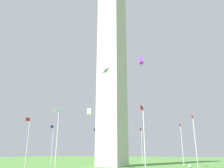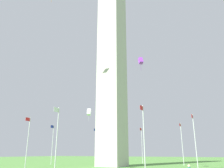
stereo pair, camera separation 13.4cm
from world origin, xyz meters
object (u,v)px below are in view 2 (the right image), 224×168
flagpole_sw (96,144)px  flagpole_w (52,143)px  flagpole_nw (28,140)px  flagpole_ne (144,135)px  kite_white_box (89,112)px  kite_purple_box (141,61)px  flagpole_e (195,138)px  obelisk_monument (112,60)px  flagpole_se (182,142)px  flagpole_s (142,144)px  flagpole_n (57,136)px

flagpole_sw → flagpole_w: (11.70, -4.84, 0.00)m
flagpole_sw → flagpole_nw: (23.39, -0.00, 0.00)m
flagpole_ne → kite_white_box: size_ratio=4.25×
kite_purple_box → flagpole_e: bearing=143.5°
obelisk_monument → flagpole_sw: 24.57m
flagpole_ne → flagpole_e: bearing=157.5°
flagpole_w → kite_purple_box: 30.93m
flagpole_sw → kite_purple_box: (20.05, 22.06, 12.78)m
obelisk_monument → kite_purple_box: (8.40, 10.37, -5.43)m
flagpole_se → kite_purple_box: (20.05, -1.33, 12.78)m
flagpole_nw → kite_white_box: 14.00m
flagpole_ne → flagpole_s: bearing=-157.5°
flagpole_e → flagpole_s: bearing=-135.0°
obelisk_monument → flagpole_w: obelisk_monument is taller
kite_white_box → kite_purple_box: 12.48m
flagpole_e → kite_white_box: 18.93m
flagpole_n → kite_white_box: size_ratio=4.25×
flagpole_w → kite_white_box: (10.86, 18.16, 4.24)m
obelisk_monument → flagpole_w: size_ratio=5.01×
flagpole_ne → flagpole_nw: (-0.00, -23.39, 0.00)m
flagpole_s → obelisk_monument: bearing=-0.0°
flagpole_e → kite_white_box: (10.86, -14.92, 4.24)m
flagpole_ne → flagpole_s: 30.56m
flagpole_n → flagpole_ne: same height
flagpole_w → flagpole_e: bearing=90.0°
flagpole_w → flagpole_nw: (11.70, 4.84, 0.00)m
flagpole_w → kite_purple_box: kite_purple_box is taller
flagpole_ne → flagpole_nw: bearing=-90.0°
flagpole_sw → flagpole_w: 12.66m
flagpole_sw → flagpole_w: same height
flagpole_sw → flagpole_nw: 23.39m
flagpole_e → kite_purple_box: bearing=-36.5°
flagpole_se → kite_white_box: bearing=-24.1°
flagpole_ne → flagpole_n: bearing=-67.5°
flagpole_s → flagpole_nw: size_ratio=1.00×
flagpole_e → flagpole_s: same height
flagpole_e → flagpole_se: bearing=-157.5°
flagpole_e → flagpole_w: (-0.00, -33.08, 0.00)m
obelisk_monument → flagpole_nw: 24.62m
flagpole_se → flagpole_nw: size_ratio=1.00×
kite_purple_box → flagpole_se: bearing=176.2°
flagpole_e → obelisk_monument: bearing=-90.2°
flagpole_n → flagpole_s: bearing=180.0°
flagpole_s → kite_white_box: size_ratio=4.25×
flagpole_s → kite_white_box: 27.77m
flagpole_nw → kite_purple_box: (-3.34, 22.06, 12.78)m
flagpole_sw → kite_white_box: 26.53m
flagpole_n → flagpole_w: size_ratio=1.00×
flagpole_nw → flagpole_ne: bearing=90.0°
flagpole_s → kite_white_box: bearing=3.4°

